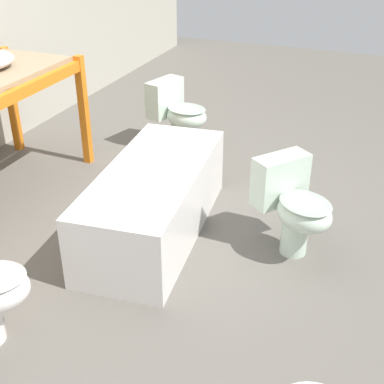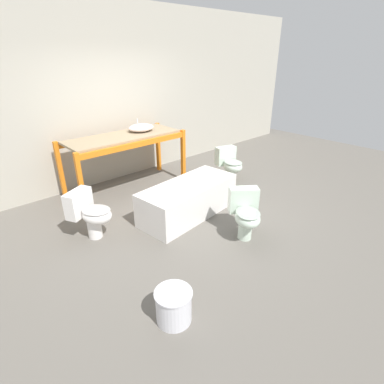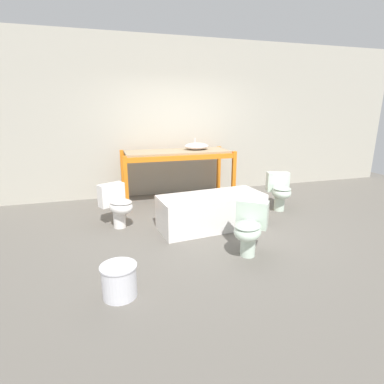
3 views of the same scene
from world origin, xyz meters
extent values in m
plane|color=#666059|center=(0.00, 0.00, 0.00)|extent=(12.00, 12.00, 0.00)
cube|color=#B2AD9E|center=(0.00, 1.94, 1.60)|extent=(10.80, 0.08, 3.20)
cube|color=orange|center=(-1.21, 0.88, 0.51)|extent=(0.07, 0.07, 1.02)
cube|color=orange|center=(0.87, 0.88, 0.51)|extent=(0.07, 0.07, 1.02)
cube|color=orange|center=(-1.21, 1.69, 0.51)|extent=(0.07, 0.07, 1.02)
cube|color=orange|center=(0.87, 1.69, 0.51)|extent=(0.07, 0.07, 1.02)
cube|color=orange|center=(-0.17, 0.88, 0.94)|extent=(2.07, 0.06, 0.09)
cube|color=orange|center=(-0.17, 1.69, 0.94)|extent=(2.07, 0.06, 0.09)
cube|color=#998466|center=(-0.17, 1.28, 1.00)|extent=(2.00, 0.74, 0.04)
ellipsoid|color=silver|center=(0.24, 1.33, 1.09)|extent=(0.48, 0.40, 0.14)
cylinder|color=silver|center=(0.24, 1.44, 1.19)|extent=(0.02, 0.02, 0.08)
cube|color=white|center=(0.00, -0.23, 0.26)|extent=(1.69, 0.83, 0.53)
cube|color=beige|center=(0.00, -0.23, 0.42)|extent=(1.60, 0.74, 0.22)
cylinder|color=white|center=(-1.39, 0.17, 0.13)|extent=(0.19, 0.19, 0.26)
ellipsoid|color=white|center=(-1.35, 0.10, 0.36)|extent=(0.49, 0.52, 0.23)
ellipsoid|color=beige|center=(-1.35, 0.10, 0.44)|extent=(0.46, 0.50, 0.03)
cube|color=white|center=(-1.48, 0.35, 0.49)|extent=(0.43, 0.34, 0.36)
cylinder|color=silver|center=(1.47, 0.18, 0.13)|extent=(0.19, 0.19, 0.26)
ellipsoid|color=silver|center=(1.46, 0.11, 0.36)|extent=(0.43, 0.49, 0.23)
ellipsoid|color=#A3B3A3|center=(1.46, 0.11, 0.44)|extent=(0.41, 0.47, 0.03)
cube|color=silver|center=(1.53, 0.37, 0.49)|extent=(0.43, 0.27, 0.36)
cylinder|color=silver|center=(0.12, -1.26, 0.13)|extent=(0.19, 0.19, 0.26)
ellipsoid|color=silver|center=(0.07, -1.31, 0.36)|extent=(0.52, 0.53, 0.23)
ellipsoid|color=#A3B3A3|center=(0.07, -1.31, 0.44)|extent=(0.49, 0.51, 0.03)
cube|color=silver|center=(0.24, -1.10, 0.49)|extent=(0.42, 0.38, 0.36)
cylinder|color=silver|center=(-1.49, -1.68, 0.17)|extent=(0.34, 0.34, 0.34)
cylinder|color=silver|center=(-1.49, -1.68, 0.33)|extent=(0.36, 0.36, 0.02)
camera|label=1|loc=(-3.07, -1.75, 2.22)|focal=50.00mm
camera|label=2|loc=(-2.79, -3.34, 2.34)|focal=28.00mm
camera|label=3|loc=(-1.54, -4.38, 1.81)|focal=28.00mm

